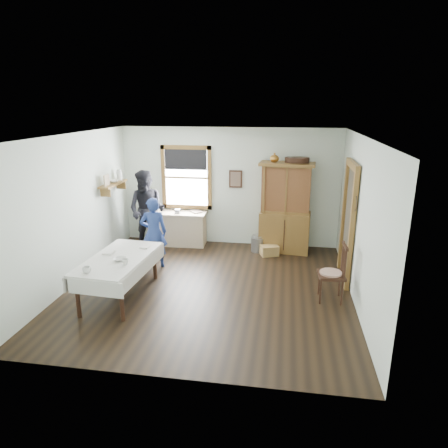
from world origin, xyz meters
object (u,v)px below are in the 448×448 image
object	(u,v)px
work_counter	(177,228)
spindle_chair	(331,272)
china_hutch	(285,208)
wicker_basket	(269,250)
dining_table	(120,277)
pail	(258,244)
woman_blue	(154,235)
figure_dark	(147,213)

from	to	relation	value
work_counter	spindle_chair	distance (m)	4.03
china_hutch	wicker_basket	bearing A→B (deg)	-127.56
work_counter	spindle_chair	size ratio (longest dim) A/B	1.35
work_counter	dining_table	xyz separation A→B (m)	(-0.26, -2.73, -0.03)
china_hutch	pail	world-z (taller)	china_hutch
woman_blue	figure_dark	bearing A→B (deg)	-84.92
spindle_chair	pail	size ratio (longest dim) A/B	3.10
woman_blue	figure_dark	size ratio (longest dim) A/B	0.80
wicker_basket	woman_blue	world-z (taller)	woman_blue
china_hutch	spindle_chair	xyz separation A→B (m)	(0.81, -2.26, -0.49)
spindle_chair	wicker_basket	bearing A→B (deg)	115.33
china_hutch	figure_dark	xyz separation A→B (m)	(-3.07, -0.31, -0.17)
wicker_basket	woman_blue	size ratio (longest dim) A/B	0.28
woman_blue	wicker_basket	bearing A→B (deg)	-176.83
dining_table	woman_blue	xyz separation A→B (m)	(0.17, 1.35, 0.31)
woman_blue	pail	bearing A→B (deg)	-169.26
work_counter	woman_blue	size ratio (longest dim) A/B	1.02
china_hutch	pail	size ratio (longest dim) A/B	6.13
woman_blue	dining_table	bearing A→B (deg)	62.38
figure_dark	dining_table	bearing A→B (deg)	-75.37
dining_table	spindle_chair	xyz separation A→B (m)	(3.56, 0.41, 0.15)
dining_table	woman_blue	world-z (taller)	woman_blue
spindle_chair	woman_blue	distance (m)	3.52
dining_table	wicker_basket	world-z (taller)	dining_table
china_hutch	wicker_basket	xyz separation A→B (m)	(-0.31, -0.34, -0.89)
china_hutch	dining_table	world-z (taller)	china_hutch
dining_table	figure_dark	distance (m)	2.44
spindle_chair	figure_dark	world-z (taller)	figure_dark
dining_table	wicker_basket	bearing A→B (deg)	43.78
woman_blue	china_hutch	bearing A→B (deg)	-173.17
china_hutch	spindle_chair	size ratio (longest dim) A/B	1.97
pail	figure_dark	xyz separation A→B (m)	(-2.49, -0.19, 0.67)
dining_table	pail	bearing A→B (deg)	49.68
spindle_chair	pail	xyz separation A→B (m)	(-1.38, 2.15, -0.34)
spindle_chair	figure_dark	distance (m)	4.35
dining_table	china_hutch	bearing A→B (deg)	44.24
dining_table	spindle_chair	size ratio (longest dim) A/B	1.77
spindle_chair	china_hutch	bearing A→B (deg)	104.96
woman_blue	figure_dark	distance (m)	1.14
spindle_chair	work_counter	bearing A→B (deg)	140.29
work_counter	dining_table	world-z (taller)	work_counter
work_counter	china_hutch	world-z (taller)	china_hutch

